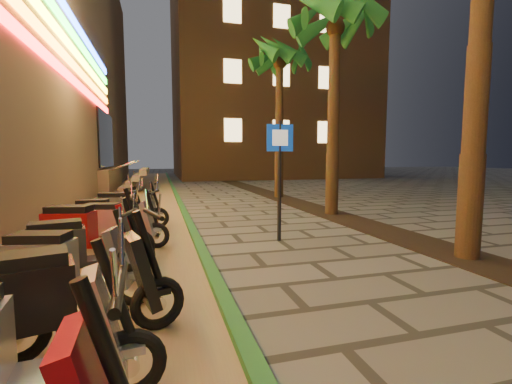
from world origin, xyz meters
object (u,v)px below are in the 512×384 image
object	(u,v)px
scooter_6	(63,266)
scooter_11	(125,208)
scooter_5	(62,295)
scooter_7	(78,248)
scooter_9	(116,223)
scooter_8	(87,231)
scooter_10	(106,217)
pedestrian_sign	(280,164)

from	to	relation	value
scooter_6	scooter_11	distance (m)	4.65
scooter_5	scooter_7	distance (m)	1.90
scooter_7	scooter_9	size ratio (longest dim) A/B	1.02
scooter_8	scooter_6	bearing A→B (deg)	-74.03
scooter_8	scooter_10	bearing A→B (deg)	101.25
pedestrian_sign	scooter_11	xyz separation A→B (m)	(-3.31, 2.17, -1.13)
scooter_5	scooter_11	world-z (taller)	scooter_5
scooter_7	scooter_11	bearing A→B (deg)	72.43
scooter_5	scooter_6	bearing A→B (deg)	86.92
scooter_9	scooter_10	xyz separation A→B (m)	(-0.30, 0.88, -0.00)
scooter_11	scooter_5	bearing A→B (deg)	-83.56
pedestrian_sign	scooter_8	world-z (taller)	pedestrian_sign
scooter_8	scooter_11	size ratio (longest dim) A/B	1.05
scooter_6	scooter_10	distance (m)	3.59
scooter_9	scooter_11	world-z (taller)	scooter_11
scooter_6	scooter_7	distance (m)	0.82
scooter_8	scooter_10	distance (m)	1.72
scooter_8	scooter_9	world-z (taller)	scooter_8
scooter_10	scooter_9	bearing A→B (deg)	-67.03
scooter_7	scooter_10	world-z (taller)	scooter_7
scooter_9	scooter_11	distance (m)	1.93
scooter_7	scooter_9	xyz separation A→B (m)	(0.27, 1.89, -0.01)
scooter_5	scooter_8	distance (m)	2.96
scooter_5	scooter_11	bearing A→B (deg)	73.97
scooter_6	scooter_11	xyz separation A→B (m)	(0.24, 4.64, 0.01)
pedestrian_sign	scooter_8	bearing A→B (deg)	-164.78
pedestrian_sign	scooter_7	bearing A→B (deg)	-149.29
scooter_9	scooter_10	world-z (taller)	scooter_9
pedestrian_sign	scooter_9	bearing A→B (deg)	-178.32
scooter_5	scooter_9	distance (m)	3.78
scooter_10	scooter_11	size ratio (longest dim) A/B	0.96
scooter_11	scooter_10	bearing A→B (deg)	-98.93
scooter_7	scooter_10	xyz separation A→B (m)	(-0.03, 2.77, -0.02)
pedestrian_sign	scooter_6	xyz separation A→B (m)	(-3.55, -2.47, -1.14)
scooter_9	scooter_10	size ratio (longest dim) A/B	1.01
scooter_5	scooter_10	world-z (taller)	scooter_5
pedestrian_sign	scooter_9	xyz separation A→B (m)	(-3.30, 0.24, -1.15)
scooter_5	scooter_10	xyz separation A→B (m)	(-0.29, 4.65, -0.05)
scooter_6	scooter_8	world-z (taller)	scooter_8
scooter_6	scooter_7	world-z (taller)	scooter_7
scooter_11	scooter_6	bearing A→B (deg)	-86.59
scooter_10	scooter_11	bearing A→B (deg)	78.48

